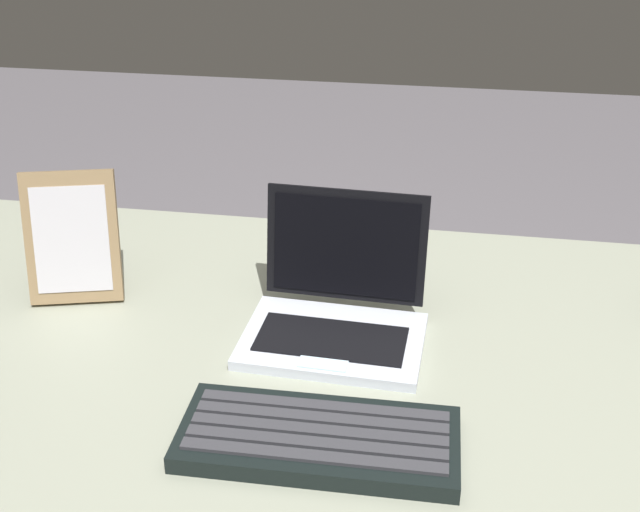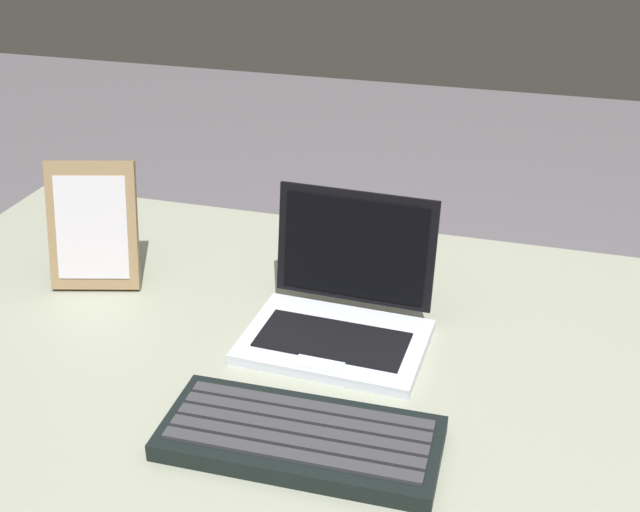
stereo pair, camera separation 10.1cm
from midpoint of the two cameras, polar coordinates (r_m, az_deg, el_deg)
desk at (r=1.15m, az=2.01°, el=-10.99°), size 1.57×0.80×0.74m
laptop_front at (r=1.11m, az=-1.42°, el=-4.06°), size 0.25×0.21×0.19m
external_keyboard at (r=0.94m, az=-3.28°, el=-12.91°), size 0.32×0.14×0.03m
photo_frame at (r=1.25m, az=-19.45°, el=1.14°), size 0.15×0.10×0.19m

